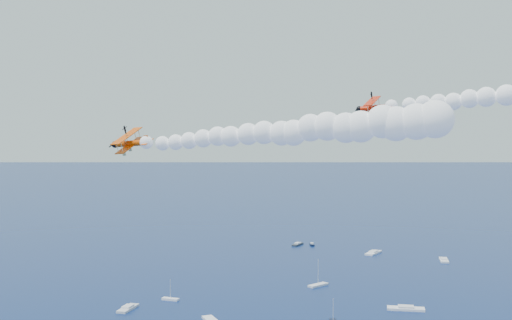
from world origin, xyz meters
The scene contains 4 objects.
biplane_lead centered at (12.31, 28.97, 58.71)m, with size 6.82×7.65×4.61m, color red, non-canonical shape.
biplane_trail centered at (-17.06, -1.58, 52.60)m, with size 7.41×8.31×5.00m, color #E94E04, non-canonical shape.
smoke_trail_trail centered at (7.88, 7.06, 54.58)m, with size 49.70×20.78×9.43m, color white, non-canonical shape.
spectator_boats centered at (-5.24, 120.69, 0.35)m, with size 221.77×171.55×0.70m.
Camera 1 is at (70.80, -73.97, 55.64)m, focal length 46.52 mm.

